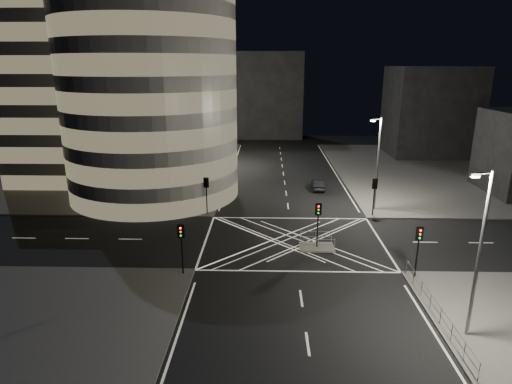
{
  "coord_description": "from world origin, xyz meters",
  "views": [
    {
      "loc": [
        -2.44,
        -36.22,
        15.53
      ],
      "look_at": [
        -3.53,
        5.49,
        3.0
      ],
      "focal_mm": 30.0,
      "sensor_mm": 36.0,
      "label": 1
    }
  ],
  "objects_px": {
    "central_island": "(317,247)",
    "traffic_signal_island": "(318,217)",
    "traffic_signal_fl": "(206,189)",
    "traffic_signal_nl": "(181,240)",
    "street_lamp_right_far": "(377,161)",
    "street_lamp_right_near": "(479,251)",
    "street_lamp_left_far": "(222,131)",
    "traffic_signal_nr": "(419,242)",
    "sedan": "(318,184)",
    "traffic_signal_fr": "(374,190)",
    "street_lamp_left_near": "(206,154)"
  },
  "relations": [
    {
      "from": "traffic_signal_fl",
      "to": "traffic_signal_nl",
      "type": "distance_m",
      "value": 13.6
    },
    {
      "from": "central_island",
      "to": "sedan",
      "type": "height_order",
      "value": "sedan"
    },
    {
      "from": "traffic_signal_nr",
      "to": "street_lamp_left_far",
      "type": "distance_m",
      "value": 41.15
    },
    {
      "from": "central_island",
      "to": "street_lamp_left_far",
      "type": "xyz_separation_m",
      "value": [
        -11.44,
        31.5,
        5.47
      ]
    },
    {
      "from": "central_island",
      "to": "traffic_signal_island",
      "type": "height_order",
      "value": "traffic_signal_island"
    },
    {
      "from": "traffic_signal_nr",
      "to": "street_lamp_left_far",
      "type": "bearing_deg",
      "value": 116.36
    },
    {
      "from": "traffic_signal_fl",
      "to": "traffic_signal_island",
      "type": "distance_m",
      "value": 13.62
    },
    {
      "from": "traffic_signal_nl",
      "to": "central_island",
      "type": "bearing_deg",
      "value": 26.14
    },
    {
      "from": "street_lamp_right_far",
      "to": "street_lamp_right_near",
      "type": "distance_m",
      "value": 23.0
    },
    {
      "from": "traffic_signal_island",
      "to": "sedan",
      "type": "bearing_deg",
      "value": 83.38
    },
    {
      "from": "traffic_signal_fl",
      "to": "traffic_signal_nl",
      "type": "height_order",
      "value": "same"
    },
    {
      "from": "traffic_signal_island",
      "to": "street_lamp_left_far",
      "type": "bearing_deg",
      "value": 109.95
    },
    {
      "from": "central_island",
      "to": "street_lamp_left_far",
      "type": "relative_size",
      "value": 0.3
    },
    {
      "from": "street_lamp_right_far",
      "to": "sedan",
      "type": "distance_m",
      "value": 10.65
    },
    {
      "from": "traffic_signal_fl",
      "to": "traffic_signal_fr",
      "type": "bearing_deg",
      "value": 0.0
    },
    {
      "from": "traffic_signal_fr",
      "to": "traffic_signal_island",
      "type": "height_order",
      "value": "same"
    },
    {
      "from": "traffic_signal_fl",
      "to": "traffic_signal_island",
      "type": "xyz_separation_m",
      "value": [
        10.8,
        -8.3,
        0.0
      ]
    },
    {
      "from": "central_island",
      "to": "traffic_signal_fr",
      "type": "relative_size",
      "value": 0.75
    },
    {
      "from": "traffic_signal_island",
      "to": "street_lamp_left_far",
      "type": "distance_m",
      "value": 33.61
    },
    {
      "from": "traffic_signal_island",
      "to": "sedan",
      "type": "relative_size",
      "value": 0.99
    },
    {
      "from": "traffic_signal_fr",
      "to": "street_lamp_left_far",
      "type": "bearing_deg",
      "value": 128.17
    },
    {
      "from": "street_lamp_left_near",
      "to": "street_lamp_left_far",
      "type": "xyz_separation_m",
      "value": [
        0.0,
        18.0,
        0.0
      ]
    },
    {
      "from": "central_island",
      "to": "traffic_signal_fl",
      "type": "xyz_separation_m",
      "value": [
        -10.8,
        8.3,
        2.84
      ]
    },
    {
      "from": "traffic_signal_fr",
      "to": "traffic_signal_nr",
      "type": "distance_m",
      "value": 13.6
    },
    {
      "from": "sedan",
      "to": "traffic_signal_nr",
      "type": "bearing_deg",
      "value": 102.02
    },
    {
      "from": "traffic_signal_fr",
      "to": "street_lamp_left_far",
      "type": "distance_m",
      "value": 29.63
    },
    {
      "from": "traffic_signal_nl",
      "to": "traffic_signal_fr",
      "type": "xyz_separation_m",
      "value": [
        17.6,
        13.6,
        0.0
      ]
    },
    {
      "from": "traffic_signal_nl",
      "to": "sedan",
      "type": "distance_m",
      "value": 27.04
    },
    {
      "from": "street_lamp_right_far",
      "to": "sedan",
      "type": "relative_size",
      "value": 2.48
    },
    {
      "from": "traffic_signal_nr",
      "to": "street_lamp_right_near",
      "type": "relative_size",
      "value": 0.4
    },
    {
      "from": "street_lamp_right_near",
      "to": "sedan",
      "type": "height_order",
      "value": "street_lamp_right_near"
    },
    {
      "from": "traffic_signal_fr",
      "to": "sedan",
      "type": "height_order",
      "value": "traffic_signal_fr"
    },
    {
      "from": "traffic_signal_fr",
      "to": "traffic_signal_nr",
      "type": "height_order",
      "value": "same"
    },
    {
      "from": "traffic_signal_nr",
      "to": "sedan",
      "type": "relative_size",
      "value": 0.99
    },
    {
      "from": "sedan",
      "to": "traffic_signal_island",
      "type": "bearing_deg",
      "value": 84.23
    },
    {
      "from": "traffic_signal_nl",
      "to": "traffic_signal_nr",
      "type": "bearing_deg",
      "value": 0.0
    },
    {
      "from": "traffic_signal_fr",
      "to": "street_lamp_left_near",
      "type": "relative_size",
      "value": 0.4
    },
    {
      "from": "sedan",
      "to": "traffic_signal_fr",
      "type": "bearing_deg",
      "value": 115.8
    },
    {
      "from": "traffic_signal_fl",
      "to": "traffic_signal_fr",
      "type": "relative_size",
      "value": 1.0
    },
    {
      "from": "central_island",
      "to": "sedan",
      "type": "relative_size",
      "value": 0.74
    },
    {
      "from": "traffic_signal_island",
      "to": "street_lamp_left_near",
      "type": "relative_size",
      "value": 0.4
    },
    {
      "from": "central_island",
      "to": "street_lamp_left_near",
      "type": "bearing_deg",
      "value": 130.27
    },
    {
      "from": "street_lamp_left_far",
      "to": "traffic_signal_island",
      "type": "bearing_deg",
      "value": -70.05
    },
    {
      "from": "sedan",
      "to": "street_lamp_left_far",
      "type": "bearing_deg",
      "value": -43.29
    },
    {
      "from": "traffic_signal_nr",
      "to": "street_lamp_right_far",
      "type": "xyz_separation_m",
      "value": [
        0.64,
        15.8,
        2.63
      ]
    },
    {
      "from": "street_lamp_left_far",
      "to": "traffic_signal_fl",
      "type": "bearing_deg",
      "value": -88.43
    },
    {
      "from": "traffic_signal_fl",
      "to": "traffic_signal_fr",
      "type": "distance_m",
      "value": 17.6
    },
    {
      "from": "central_island",
      "to": "traffic_signal_island",
      "type": "bearing_deg",
      "value": 0.0
    },
    {
      "from": "traffic_signal_nl",
      "to": "street_lamp_left_near",
      "type": "distance_m",
      "value": 18.99
    },
    {
      "from": "traffic_signal_nr",
      "to": "street_lamp_right_far",
      "type": "distance_m",
      "value": 16.03
    }
  ]
}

